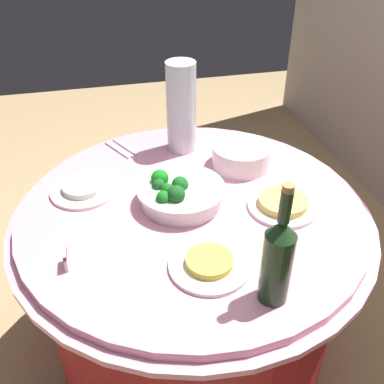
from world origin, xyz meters
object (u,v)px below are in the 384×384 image
Objects in this scene: food_plate_fried_egg at (209,264)px; decorative_fruit_vase at (181,112)px; broccoli_bowl at (179,193)px; plate_stack at (241,156)px; wine_bottle at (278,259)px; serving_tongs at (122,149)px; food_plate_noodles at (283,204)px; food_plate_rice at (84,189)px; label_placard_front at (66,257)px.

decorative_fruit_vase is at bearing 173.94° from food_plate_fried_egg.
plate_stack is (-0.17, 0.27, 0.00)m from broccoli_bowl.
decorative_fruit_vase is at bearing -134.20° from plate_stack.
wine_bottle is 0.88m from serving_tongs.
serving_tongs is at bearing -161.00° from wine_bottle.
food_plate_noodles reaches higher than food_plate_rice.
decorative_fruit_vase is (-0.79, -0.05, 0.02)m from wine_bottle.
decorative_fruit_vase is (-0.18, -0.18, 0.11)m from plate_stack.
food_plate_noodles is at bearing 71.98° from broccoli_bowl.
label_placard_front is (0.38, -0.62, -0.01)m from plate_stack.
food_plate_rice is at bearing 170.69° from label_placard_front.
decorative_fruit_vase reaches higher than food_plate_rice.
wine_bottle is at bearing -27.03° from food_plate_noodles.
food_plate_noodles is at bearing 68.53° from food_plate_rice.
broccoli_bowl is at bearing -162.22° from wine_bottle.
wine_bottle is at bearing 42.28° from food_plate_fried_egg.
plate_stack is 3.82× the size of label_placard_front.
food_plate_noodles is 0.36m from food_plate_fried_egg.
broccoli_bowl is at bearing -13.72° from decorative_fruit_vase.
decorative_fruit_vase is 0.28m from serving_tongs.
food_plate_rice is (-0.14, -0.30, -0.03)m from broccoli_bowl.
food_plate_fried_egg is (0.30, 0.02, -0.03)m from broccoli_bowl.
food_plate_noodles is at bearing 124.05° from food_plate_fried_egg.
decorative_fruit_vase is at bearing 141.77° from label_placard_front.
food_plate_fried_egg is at bearing -137.72° from wine_bottle.
food_plate_noodles is 0.67m from label_placard_front.
plate_stack is at bearing 62.41° from serving_tongs.
label_placard_front is (0.11, -0.66, 0.02)m from food_plate_noodles.
plate_stack reaches higher than food_plate_fried_egg.
food_plate_rice is 0.35m from label_placard_front.
decorative_fruit_vase reaches higher than plate_stack.
wine_bottle is 0.99× the size of decorative_fruit_vase.
wine_bottle reaches higher than broccoli_bowl.
decorative_fruit_vase reaches higher than broccoli_bowl.
food_plate_rice is at bearing -111.47° from food_plate_noodles.
broccoli_bowl is 0.42m from serving_tongs.
broccoli_bowl reaches higher than food_plate_fried_egg.
broccoli_bowl is at bearing 65.07° from food_plate_rice.
broccoli_bowl is at bearing 120.36° from label_placard_front.
broccoli_bowl is 1.33× the size of plate_stack.
broccoli_bowl reaches higher than food_plate_rice.
wine_bottle is at bearing 3.98° from decorative_fruit_vase.
broccoli_bowl is 0.41m from label_placard_front.
decorative_fruit_vase reaches higher than wine_bottle.
serving_tongs is at bearing 148.67° from food_plate_rice.
wine_bottle reaches higher than serving_tongs.
label_placard_front reaches higher than serving_tongs.
food_plate_rice is (-0.24, -0.61, -0.00)m from food_plate_noodles.
food_plate_fried_egg is at bearing -55.95° from food_plate_noodles.
serving_tongs is (-0.83, -0.28, -0.12)m from wine_bottle.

